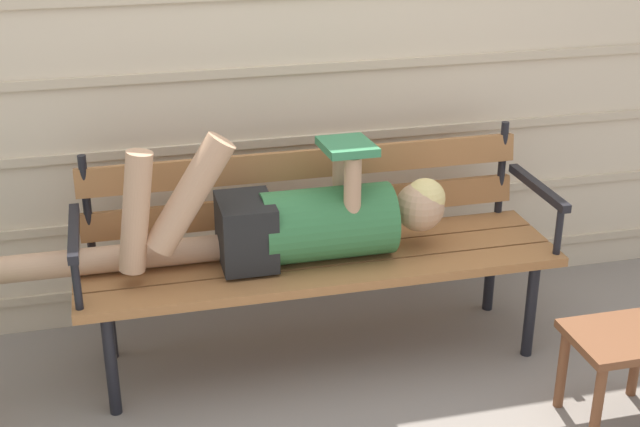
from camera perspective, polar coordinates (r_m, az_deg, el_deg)
The scene contains 5 objects.
ground_plane at distance 3.45m, azimuth 0.57°, elevation -10.39°, with size 12.00×12.00×0.00m, color gray.
house_siding at distance 3.60m, azimuth -1.94°, elevation 9.46°, with size 4.66×0.08×2.11m.
park_bench at distance 3.40m, azimuth -0.29°, elevation -1.73°, with size 1.83×0.51×0.84m.
reclining_person at distance 3.26m, azimuth -2.01°, elevation -0.48°, with size 1.70×0.27×0.55m.
footstool at distance 3.24m, azimuth 19.01°, elevation -8.50°, with size 0.37×0.30×0.35m.
Camera 1 is at (-0.72, -2.78, 1.92)m, focal length 49.37 mm.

